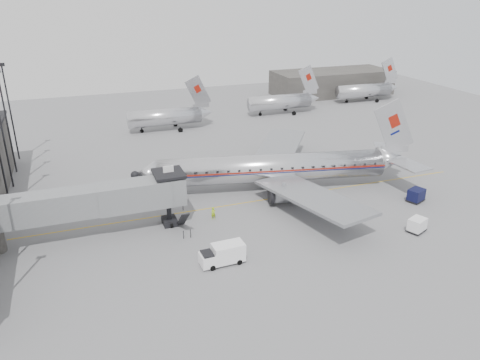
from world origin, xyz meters
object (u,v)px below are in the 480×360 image
Objects in this scene: baggage_cart_white at (417,225)px; ramp_worker at (213,213)px; service_van at (223,254)px; airliner at (277,168)px; baggage_cart_navy at (416,195)px.

ramp_worker is (-20.83, 10.82, -0.09)m from baggage_cart_white.
baggage_cart_white is at bearing -5.37° from service_van.
baggage_cart_navy is at bearing -21.47° from airliner.
baggage_cart_navy is 8.51m from baggage_cart_white.
airliner is at bearing 48.02° from service_van.
baggage_cart_navy is at bearing 8.67° from service_van.
service_van is (-12.81, -15.48, -1.94)m from airliner.
service_van is 1.73× the size of baggage_cart_navy.
service_van is 22.79m from baggage_cart_white.
ramp_worker is (-10.87, -5.84, -2.28)m from airliner.
service_van is 1.81× the size of baggage_cart_white.
baggage_cart_navy is (28.06, 5.48, -0.20)m from service_van.
airliner is 24.41× the size of ramp_worker.
airliner is at bearing 21.60° from ramp_worker.
service_van is at bearing 168.62° from baggage_cart_navy.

